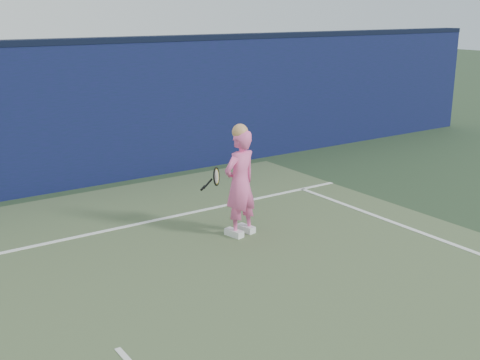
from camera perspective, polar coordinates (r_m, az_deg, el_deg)
player at (r=8.32m, az=0.00°, el=-0.25°), size 0.61×0.47×1.59m
racket at (r=8.64m, az=-2.36°, el=0.24°), size 0.48×0.28×0.28m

